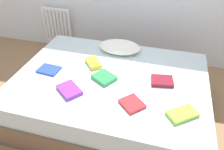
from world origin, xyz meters
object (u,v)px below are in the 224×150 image
(textbook_green, at_px, (104,78))
(textbook_lime, at_px, (182,114))
(bed, at_px, (111,95))
(textbook_red, at_px, (132,104))
(textbook_blue, at_px, (49,70))
(textbook_yellow, at_px, (93,63))
(textbook_maroon, at_px, (162,81))
(textbook_purple, at_px, (69,90))
(pillow, at_px, (120,47))
(radiator, at_px, (57,26))

(textbook_green, xyz_separation_m, textbook_lime, (0.77, -0.31, -0.00))
(bed, relative_size, textbook_red, 10.40)
(textbook_green, xyz_separation_m, textbook_blue, (-0.62, -0.01, -0.01))
(textbook_red, bearing_deg, bed, 172.75)
(textbook_yellow, xyz_separation_m, textbook_blue, (-0.42, -0.23, -0.01))
(bed, xyz_separation_m, textbook_maroon, (0.52, 0.03, 0.27))
(textbook_maroon, bearing_deg, textbook_purple, -165.67)
(textbook_red, bearing_deg, textbook_yellow, 179.85)
(textbook_green, height_order, textbook_lime, textbook_green)
(textbook_green, bearing_deg, textbook_yellow, 163.13)
(textbook_yellow, relative_size, textbook_blue, 1.01)
(textbook_purple, bearing_deg, pillow, 111.26)
(textbook_lime, bearing_deg, textbook_purple, 139.70)
(textbook_blue, xyz_separation_m, textbook_red, (0.96, -0.28, 0.00))
(textbook_yellow, height_order, textbook_purple, textbook_yellow)
(radiator, bearing_deg, textbook_green, -46.88)
(textbook_red, bearing_deg, textbook_purple, -138.69)
(textbook_purple, distance_m, textbook_blue, 0.44)
(bed, relative_size, textbook_yellow, 8.90)
(radiator, height_order, textbook_blue, radiator)
(pillow, height_order, textbook_blue, pillow)
(textbook_maroon, relative_size, textbook_blue, 0.95)
(pillow, distance_m, textbook_lime, 1.19)
(pillow, height_order, textbook_yellow, pillow)
(bed, height_order, textbook_blue, textbook_blue)
(textbook_blue, bearing_deg, textbook_purple, -31.28)
(textbook_yellow, height_order, textbook_blue, textbook_yellow)
(textbook_maroon, xyz_separation_m, textbook_blue, (-1.19, -0.11, -0.01))
(textbook_green, relative_size, textbook_lime, 0.85)
(radiator, bearing_deg, pillow, -28.90)
(textbook_lime, bearing_deg, radiator, 102.87)
(textbook_blue, bearing_deg, textbook_green, 5.93)
(bed, height_order, textbook_purple, textbook_purple)
(textbook_purple, xyz_separation_m, textbook_maroon, (0.83, 0.37, 0.00))
(bed, relative_size, textbook_purple, 8.44)
(textbook_maroon, relative_size, textbook_lime, 0.86)
(radiator, height_order, textbook_red, radiator)
(textbook_maroon, distance_m, textbook_red, 0.46)
(bed, height_order, radiator, radiator)
(radiator, height_order, pillow, radiator)
(radiator, xyz_separation_m, textbook_maroon, (1.76, -1.17, 0.12))
(bed, height_order, textbook_maroon, textbook_maroon)
(pillow, bearing_deg, textbook_lime, -50.19)
(textbook_yellow, bearing_deg, radiator, -176.87)
(bed, distance_m, pillow, 0.62)
(radiator, distance_m, textbook_green, 1.74)
(radiator, distance_m, textbook_purple, 1.80)
(pillow, bearing_deg, radiator, 151.10)
(textbook_blue, bearing_deg, textbook_maroon, 10.39)
(textbook_purple, relative_size, textbook_maroon, 1.12)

